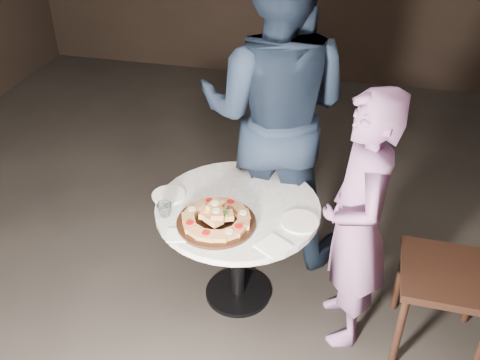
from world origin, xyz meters
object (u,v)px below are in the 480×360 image
object	(u,v)px
table	(238,223)
water_glass	(164,210)
serving_board	(216,222)
diner_navy	(275,112)
chair_far	(286,142)
focaccia_pile	(216,217)
diner_teal	(356,225)
chair_right	(474,267)

from	to	relation	value
table	water_glass	size ratio (longest dim) A/B	12.93
serving_board	diner_navy	bearing A→B (deg)	77.35
chair_far	focaccia_pile	bearing A→B (deg)	82.33
diner_teal	table	bearing A→B (deg)	-111.91
table	water_glass	xyz separation A→B (m)	(-0.35, -0.17, 0.16)
water_glass	chair_far	size ratio (longest dim) A/B	0.10
focaccia_pile	diner_teal	distance (m)	0.70
water_glass	chair_far	distance (m)	1.37
serving_board	focaccia_pile	size ratio (longest dim) A/B	1.11
water_glass	chair_right	xyz separation A→B (m)	(1.56, 0.08, -0.13)
water_glass	chair_far	world-z (taller)	chair_far
serving_board	diner_navy	world-z (taller)	diner_navy
serving_board	chair_right	world-z (taller)	chair_right
serving_board	diner_navy	xyz separation A→B (m)	(0.16, 0.72, 0.29)
chair_right	diner_navy	bearing A→B (deg)	-118.60
table	chair_far	size ratio (longest dim) A/B	1.31
chair_far	diner_navy	size ratio (longest dim) A/B	0.41
serving_board	focaccia_pile	world-z (taller)	focaccia_pile
serving_board	focaccia_pile	bearing A→B (deg)	64.89
table	diner_teal	xyz separation A→B (m)	(0.62, -0.10, 0.18)
serving_board	water_glass	world-z (taller)	water_glass
water_glass	diner_teal	size ratio (longest dim) A/B	0.06
focaccia_pile	diner_navy	size ratio (longest dim) A/B	0.19
serving_board	water_glass	size ratio (longest dim) A/B	5.12
water_glass	diner_navy	world-z (taller)	diner_navy
focaccia_pile	water_glass	size ratio (longest dim) A/B	4.60
water_glass	chair_right	size ratio (longest dim) A/B	0.08
water_glass	diner_teal	bearing A→B (deg)	4.59
table	serving_board	bearing A→B (deg)	-111.00
chair_right	diner_navy	xyz separation A→B (m)	(-1.12, 0.64, 0.40)
chair_right	diner_teal	xyz separation A→B (m)	(-0.58, 0.00, 0.15)
table	focaccia_pile	bearing A→B (deg)	-111.00
diner_teal	chair_far	bearing A→B (deg)	-169.23
chair_far	chair_right	bearing A→B (deg)	132.43
water_glass	focaccia_pile	bearing A→B (deg)	-1.27
focaccia_pile	chair_right	distance (m)	1.29
chair_far	diner_teal	xyz separation A→B (m)	(0.53, -1.20, 0.27)
serving_board	chair_far	size ratio (longest dim) A/B	0.52
diner_teal	water_glass	bearing A→B (deg)	-98.54
water_glass	table	bearing A→B (deg)	26.57
diner_teal	serving_board	bearing A→B (deg)	-96.18
chair_far	diner_navy	world-z (taller)	diner_navy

